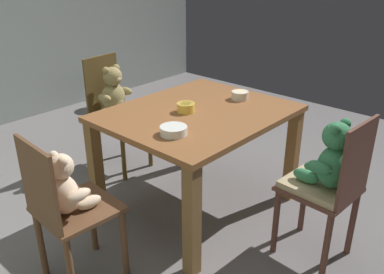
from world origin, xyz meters
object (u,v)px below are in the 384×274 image
Objects in this scene: teddy_chair_far_center at (116,103)px; metal_pail at (104,97)px; teddy_chair_near_left at (67,199)px; porridge_bowl_cream_near_right at (240,95)px; dining_table at (198,127)px; teddy_chair_near_front at (329,172)px; porridge_bowl_white_near_left at (174,130)px; porridge_bowl_yellow_center at (186,107)px.

teddy_chair_far_center is 3.54× the size of metal_pail.
teddy_chair_near_left reaches higher than porridge_bowl_cream_near_right.
teddy_chair_far_center is at bearing 88.90° from dining_table.
teddy_chair_far_center is (-0.05, 1.77, -0.00)m from teddy_chair_near_front.
teddy_chair_far_center reaches higher than metal_pail.
metal_pail is at bearing 78.94° from porridge_bowl_cream_near_right.
porridge_bowl_white_near_left is at bearing 34.56° from teddy_chair_near_front.
teddy_chair_near_left is at bearing -177.10° from porridge_bowl_yellow_center.
teddy_chair_near_left is at bearing -179.75° from dining_table.
teddy_chair_near_front is 7.45× the size of porridge_bowl_cream_near_right.
porridge_bowl_cream_near_right is at bearing 0.69° from teddy_chair_near_left.
teddy_chair_near_front is 7.81× the size of porridge_bowl_yellow_center.
porridge_bowl_yellow_center is 0.95× the size of porridge_bowl_cream_near_right.
dining_table is at bearing 7.70° from teddy_chair_near_front.
teddy_chair_far_center reaches higher than porridge_bowl_cream_near_right.
metal_pail is at bearing 62.89° from porridge_bowl_white_near_left.
porridge_bowl_yellow_center is at bearing 147.87° from dining_table.
dining_table is 1.31× the size of teddy_chair_near_front.
teddy_chair_near_front reaches higher than porridge_bowl_white_near_left.
metal_pail is at bearing 67.57° from porridge_bowl_yellow_center.
teddy_chair_near_left reaches higher than porridge_bowl_white_near_left.
porridge_bowl_cream_near_right is 0.46× the size of metal_pail.
teddy_chair_far_center reaches higher than porridge_bowl_yellow_center.
teddy_chair_far_center is 7.68× the size of porridge_bowl_cream_near_right.
dining_table is 2.34m from metal_pail.
teddy_chair_far_center is at bearing 110.39° from porridge_bowl_cream_near_right.
teddy_chair_far_center is at bearing 84.25° from porridge_bowl_yellow_center.
teddy_chair_near_left is at bearing 177.50° from porridge_bowl_cream_near_right.
porridge_bowl_yellow_center reaches higher than dining_table.
teddy_chair_near_left is (-0.99, -0.00, -0.08)m from dining_table.
dining_table is 0.43m from porridge_bowl_white_near_left.
porridge_bowl_yellow_center is at bearing 11.64° from teddy_chair_near_front.
porridge_bowl_cream_near_right is at bearing -9.80° from dining_table.
porridge_bowl_yellow_center is (-0.07, 0.04, 0.15)m from dining_table.
teddy_chair_near_front is 0.97× the size of teddy_chair_far_center.
porridge_bowl_yellow_center is 0.45m from porridge_bowl_cream_near_right.
porridge_bowl_white_near_left is at bearing -158.09° from dining_table.
teddy_chair_near_left is 0.94× the size of teddy_chair_far_center.
dining_table is 1.34× the size of teddy_chair_near_left.
teddy_chair_far_center is 5.96× the size of porridge_bowl_white_near_left.
teddy_chair_near_front reaches higher than metal_pail.
teddy_chair_near_left is 3.34× the size of metal_pail.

